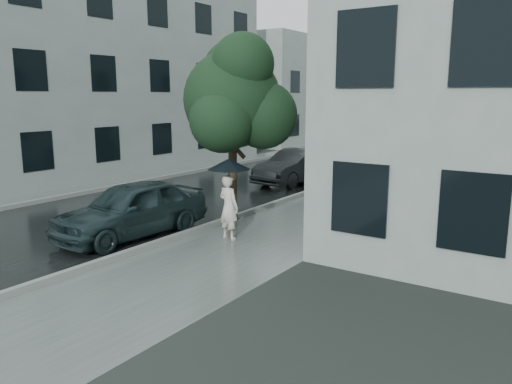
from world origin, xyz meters
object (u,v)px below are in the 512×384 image
Objects in this scene: pedestrian at (229,207)px; car_near at (132,209)px; car_far at (296,166)px; lamp_post at (337,114)px; street_tree at (234,98)px.

car_near is at bearing 37.48° from pedestrian.
lamp_post is at bearing 28.37° from car_far.
street_tree is 1.24× the size of car_near.
lamp_post is 1.19× the size of car_far.
street_tree is 7.35m from lamp_post.
street_tree is at bearing 69.67° from car_near.
pedestrian is 0.33× the size of lamp_post.
lamp_post is at bearing -73.06° from pedestrian.
lamp_post is at bearing 88.13° from car_near.
car_far is at bearing 104.21° from street_tree.
pedestrian is 0.39× the size of car_near.
street_tree reaches higher than lamp_post.
lamp_post is (-1.13, 8.94, 2.10)m from pedestrian.
lamp_post is (-0.15, 7.32, -0.67)m from street_tree.
pedestrian is at bearing -58.88° from street_tree.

